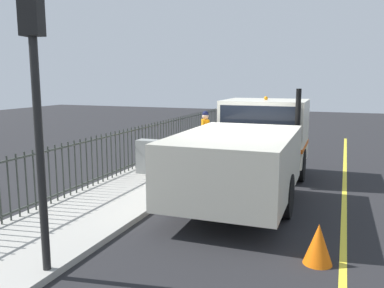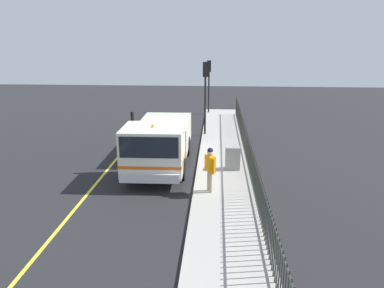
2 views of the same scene
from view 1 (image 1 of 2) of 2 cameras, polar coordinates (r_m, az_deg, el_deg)
ground_plane at (r=10.38m, az=6.17°, el=-7.41°), size 57.17×57.17×0.00m
sidewalk_slab at (r=11.30m, az=-7.03°, el=-5.71°), size 2.46×25.99×0.12m
lane_marking at (r=10.07m, az=20.90°, el=-8.49°), size 0.12×23.39×0.01m
work_truck at (r=10.77m, az=8.81°, el=0.22°), size 2.56×6.99×2.72m
worker_standing at (r=14.10m, az=1.91°, el=2.01°), size 0.43×0.58×1.74m
iron_fence at (r=11.67m, az=-11.75°, el=-1.63°), size 0.04×22.12×1.35m
traffic_light_near at (r=6.08m, az=-21.57°, el=10.30°), size 0.33×0.26×4.28m
utility_cabinet at (r=12.23m, az=-6.27°, el=-1.79°), size 0.65×0.41×1.03m
traffic_cone at (r=6.95m, az=17.59°, el=-13.46°), size 0.47×0.47×0.67m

